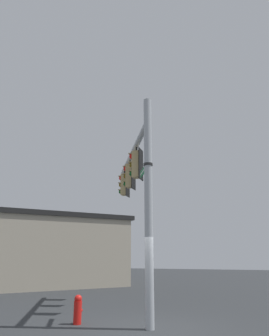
{
  "coord_description": "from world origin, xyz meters",
  "views": [
    {
      "loc": [
        -9.26,
        -2.56,
        1.98
      ],
      "look_at": [
        2.44,
        1.24,
        5.37
      ],
      "focal_mm": 33.87,
      "sensor_mm": 36.0,
      "label": 1
    }
  ],
  "objects_px": {
    "traffic_light_nearest_pole": "(136,164)",
    "street_name_sign": "(146,168)",
    "traffic_light_mid_inner": "(129,176)",
    "traffic_light_mid_outer": "(124,185)",
    "fire_hydrant": "(78,309)"
  },
  "relations": [
    {
      "from": "traffic_light_mid_inner",
      "to": "fire_hydrant",
      "type": "xyz_separation_m",
      "value": [
        -3.6,
        0.38,
        -4.96
      ]
    },
    {
      "from": "traffic_light_nearest_pole",
      "to": "fire_hydrant",
      "type": "relative_size",
      "value": 1.59
    },
    {
      "from": "traffic_light_nearest_pole",
      "to": "traffic_light_mid_inner",
      "type": "bearing_deg",
      "value": 27.03
    },
    {
      "from": "traffic_light_mid_outer",
      "to": "street_name_sign",
      "type": "bearing_deg",
      "value": -152.78
    },
    {
      "from": "traffic_light_mid_inner",
      "to": "traffic_light_mid_outer",
      "type": "height_order",
      "value": "same"
    },
    {
      "from": "traffic_light_nearest_pole",
      "to": "traffic_light_mid_inner",
      "type": "relative_size",
      "value": 1.0
    },
    {
      "from": "traffic_light_mid_inner",
      "to": "fire_hydrant",
      "type": "bearing_deg",
      "value": 173.93
    },
    {
      "from": "street_name_sign",
      "to": "fire_hydrant",
      "type": "distance_m",
      "value": 4.8
    },
    {
      "from": "traffic_light_mid_outer",
      "to": "fire_hydrant",
      "type": "xyz_separation_m",
      "value": [
        -5.25,
        -0.45,
        -4.96
      ]
    },
    {
      "from": "street_name_sign",
      "to": "fire_hydrant",
      "type": "bearing_deg",
      "value": 99.83
    },
    {
      "from": "traffic_light_nearest_pole",
      "to": "street_name_sign",
      "type": "height_order",
      "value": "traffic_light_nearest_pole"
    },
    {
      "from": "traffic_light_mid_inner",
      "to": "traffic_light_mid_outer",
      "type": "bearing_deg",
      "value": 27.03
    },
    {
      "from": "traffic_light_mid_inner",
      "to": "street_name_sign",
      "type": "distance_m",
      "value": 3.71
    },
    {
      "from": "traffic_light_nearest_pole",
      "to": "street_name_sign",
      "type": "distance_m",
      "value": 1.92
    },
    {
      "from": "street_name_sign",
      "to": "fire_hydrant",
      "type": "xyz_separation_m",
      "value": [
        -0.36,
        2.06,
        -4.32
      ]
    }
  ]
}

